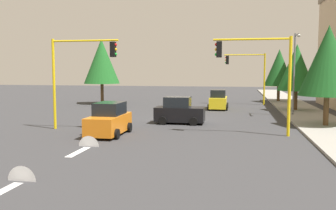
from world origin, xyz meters
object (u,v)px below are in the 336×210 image
traffic_signal_near_left (259,66)px  traffic_signal_near_right (78,66)px  street_lamp_curbside (295,65)px  car_yellow (218,100)px  tree_roadside_far (279,68)px  traffic_signal_far_left (248,69)px  tree_roadside_mid (297,68)px  car_black (179,111)px  tree_roadside_near (328,61)px  car_orange (109,120)px  tree_opposite_side (102,61)px

traffic_signal_near_left → traffic_signal_near_right: bearing=-90.0°
street_lamp_curbside → car_yellow: (-4.83, -6.55, -3.45)m
street_lamp_curbside → tree_roadside_far: street_lamp_curbside is taller
traffic_signal_far_left → traffic_signal_near_right: bearing=-29.8°
traffic_signal_near_left → tree_roadside_mid: (-14.00, 4.27, 0.01)m
tree_roadside_mid → car_black: size_ratio=1.77×
traffic_signal_near_left → car_black: 7.49m
tree_roadside_near → car_orange: tree_roadside_near is taller
tree_roadside_mid → street_lamp_curbside: bearing=-10.3°
street_lamp_curbside → car_black: bearing=-57.7°
traffic_signal_near_left → traffic_signal_far_left: bearing=-180.0°
traffic_signal_near_right → street_lamp_curbside: 17.77m
traffic_signal_far_left → car_black: (16.00, -5.41, -3.20)m
car_black → traffic_signal_far_left: bearing=161.3°
traffic_signal_near_left → tree_roadside_mid: 14.64m
tree_roadside_mid → car_black: 14.31m
traffic_signal_far_left → car_yellow: (5.56, -3.07, -3.20)m
tree_opposite_side → tree_roadside_far: 21.37m
tree_opposite_side → car_yellow: bearing=75.4°
tree_roadside_far → car_yellow: tree_roadside_far is taller
traffic_signal_far_left → tree_roadside_near: size_ratio=0.83×
tree_roadside_near → car_orange: size_ratio=1.74×
tree_roadside_near → car_black: bearing=-90.0°
traffic_signal_near_right → street_lamp_curbside: bearing=122.7°
traffic_signal_near_left → tree_opposite_side: size_ratio=0.78×
tree_opposite_side → tree_roadside_far: (-6.00, 20.50, -0.71)m
tree_roadside_mid → tree_roadside_near: 10.02m
tree_opposite_side → tree_roadside_near: tree_opposite_side is taller
traffic_signal_far_left → traffic_signal_near_right: (20.00, -11.46, 0.11)m
street_lamp_curbside → tree_roadside_far: (-14.39, 0.30, -0.12)m
tree_roadside_far → traffic_signal_near_right: bearing=-32.4°
traffic_signal_near_right → car_yellow: 17.03m
tree_roadside_far → traffic_signal_near_left: bearing=-8.9°
tree_opposite_side → car_yellow: (3.56, 13.65, -4.04)m
street_lamp_curbside → tree_opposite_side: size_ratio=0.93×
tree_roadside_near → tree_roadside_far: bearing=-177.1°
traffic_signal_near_left → tree_roadside_far: (-24.00, 3.77, 0.06)m
street_lamp_curbside → tree_roadside_near: 5.76m
street_lamp_curbside → car_yellow: bearing=-126.4°
street_lamp_curbside → tree_opposite_side: bearing=-112.6°
street_lamp_curbside → car_orange: street_lamp_curbside is taller
traffic_signal_near_right → car_yellow: size_ratio=1.62×
car_yellow → traffic_signal_near_left: bearing=12.1°
car_black → traffic_signal_near_left: bearing=53.6°
traffic_signal_far_left → car_orange: (21.52, -8.86, -3.20)m
car_black → car_yellow: size_ratio=0.98×
car_black → car_yellow: (-10.44, 2.34, -0.00)m
traffic_signal_near_right → car_black: (-4.00, 6.05, -3.31)m
traffic_signal_far_left → tree_roadside_mid: bearing=35.5°
tree_roadside_near → car_black: 10.83m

